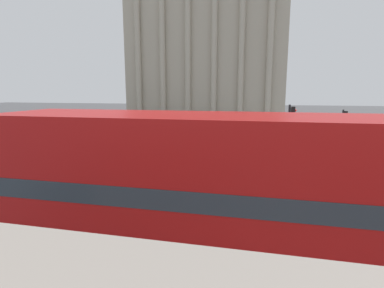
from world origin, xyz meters
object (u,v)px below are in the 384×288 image
at_px(traffic_light_near, 279,154).
at_px(pedestrian_white, 253,146).
at_px(traffic_light_mid, 290,130).
at_px(car_maroon, 286,148).
at_px(traffic_light_far, 343,125).
at_px(plaza_building_left, 207,50).
at_px(double_decker_bus, 231,191).

bearing_deg(traffic_light_near, pedestrian_white, 97.16).
distance_m(traffic_light_near, pedestrian_white, 8.63).
distance_m(traffic_light_mid, car_maroon, 4.87).
height_order(traffic_light_far, pedestrian_white, traffic_light_far).
bearing_deg(plaza_building_left, car_maroon, -70.40).
distance_m(traffic_light_near, traffic_light_far, 13.14).
bearing_deg(double_decker_bus, plaza_building_left, 100.79).
relative_size(plaza_building_left, traffic_light_far, 8.04).
height_order(plaza_building_left, traffic_light_near, plaza_building_left).
bearing_deg(pedestrian_white, plaza_building_left, 172.91).
height_order(double_decker_bus, traffic_light_mid, double_decker_bus).
relative_size(plaza_building_left, traffic_light_near, 7.48).
xyz_separation_m(double_decker_bus, traffic_light_near, (1.34, 4.50, 0.05)).
relative_size(double_decker_bus, traffic_light_near, 3.26).
bearing_deg(car_maroon, pedestrian_white, -34.93).
relative_size(plaza_building_left, traffic_light_mid, 6.80).
bearing_deg(plaza_building_left, traffic_light_near, -76.45).
xyz_separation_m(traffic_light_mid, traffic_light_far, (4.30, 6.52, -0.37)).
height_order(double_decker_bus, car_maroon, double_decker_bus).
relative_size(traffic_light_near, traffic_light_mid, 0.91).
relative_size(plaza_building_left, car_maroon, 6.27).
bearing_deg(traffic_light_near, traffic_light_far, 66.73).
bearing_deg(pedestrian_white, car_maroon, 103.25).
xyz_separation_m(traffic_light_near, traffic_light_mid, (0.89, 5.55, 0.22)).
bearing_deg(plaza_building_left, double_decker_bus, -79.37).
bearing_deg(traffic_light_mid, double_decker_bus, -102.52).
relative_size(double_decker_bus, traffic_light_far, 3.50).
relative_size(traffic_light_mid, pedestrian_white, 2.15).
bearing_deg(traffic_light_far, car_maroon, -153.47).
bearing_deg(traffic_light_mid, traffic_light_near, -99.11).
bearing_deg(double_decker_bus, car_maroon, 80.45).
distance_m(traffic_light_near, traffic_light_mid, 5.62).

